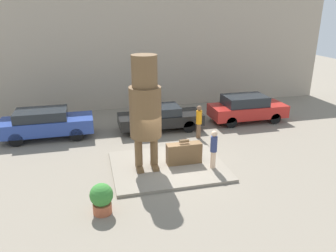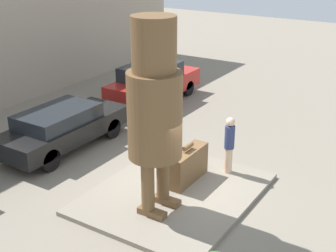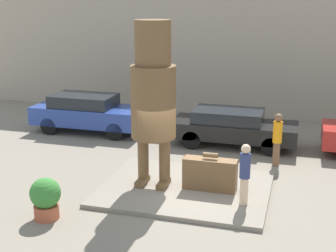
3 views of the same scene
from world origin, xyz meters
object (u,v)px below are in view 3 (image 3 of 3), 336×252
at_px(tourist, 245,172).
at_px(planter_pot, 46,197).
at_px(statue_figure, 153,91).
at_px(parked_car_black, 232,126).
at_px(worker_hivis, 277,137).
at_px(giant_suitcase, 210,174).
at_px(parked_car_blue, 88,112).

height_order(tourist, planter_pot, tourist).
relative_size(statue_figure, parked_car_black, 1.02).
bearing_deg(worker_hivis, planter_pot, -133.55).
height_order(parked_car_black, planter_pot, parked_car_black).
xyz_separation_m(statue_figure, worker_hivis, (3.37, 2.99, -1.94)).
bearing_deg(tourist, giant_suitcase, 145.66).
xyz_separation_m(tourist, worker_hivis, (0.61, 3.67, -0.06)).
bearing_deg(giant_suitcase, tourist, -34.34).
xyz_separation_m(statue_figure, tourist, (2.76, -0.68, -1.88)).
relative_size(giant_suitcase, tourist, 0.91).
relative_size(statue_figure, tourist, 2.84).
xyz_separation_m(statue_figure, parked_car_blue, (-4.49, 4.93, -2.07)).
xyz_separation_m(parked_car_blue, parked_car_black, (6.10, -0.23, -0.09)).
bearing_deg(statue_figure, parked_car_black, 71.14).
bearing_deg(parked_car_blue, giant_suitcase, -38.33).
xyz_separation_m(tourist, parked_car_blue, (-7.25, 5.61, -0.19)).
bearing_deg(parked_car_black, tourist, -77.95).
distance_m(planter_pot, worker_hivis, 7.86).
distance_m(statue_figure, planter_pot, 4.12).
xyz_separation_m(statue_figure, giant_suitcase, (1.68, 0.06, -2.34)).
height_order(statue_figure, tourist, statue_figure).
height_order(giant_suitcase, parked_car_blue, parked_car_blue).
bearing_deg(statue_figure, worker_hivis, 41.54).
height_order(tourist, worker_hivis, tourist).
distance_m(parked_car_blue, parked_car_black, 6.10).
relative_size(parked_car_black, worker_hivis, 2.61).
bearing_deg(parked_car_blue, planter_pot, -72.16).
bearing_deg(planter_pot, parked_car_blue, 107.84).
distance_m(parked_car_blue, worker_hivis, 8.10).
height_order(giant_suitcase, planter_pot, giant_suitcase).
bearing_deg(parked_car_black, giant_suitcase, -89.11).
relative_size(parked_car_blue, worker_hivis, 2.63).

